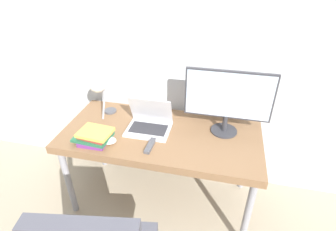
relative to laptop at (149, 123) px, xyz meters
The scene contains 9 objects.
ground_plane 0.86m from the laptop, 75.57° to the right, with size 12.00×12.00×0.00m, color tan.
wall_back 0.67m from the laptop, 75.96° to the left, with size 8.00×0.05×2.60m.
desk 0.15m from the laptop, 15.38° to the right, with size 1.50×0.71×0.72m.
laptop is the anchor object (origin of this frame).
monitor 0.61m from the laptop, ahead, with size 0.62×0.20×0.49m.
desk_lamp 0.47m from the laptop, behind, with size 0.13×0.26×0.39m.
book_stack 0.42m from the laptop, 143.99° to the right, with size 0.28×0.20×0.09m.
tv_remote 0.23m from the laptop, 72.34° to the right, with size 0.05×0.17×0.02m.
game_controller 0.34m from the laptop, 136.46° to the right, with size 0.14×0.09×0.04m.
Camera 1 is at (0.42, -1.21, 1.87)m, focal length 28.00 mm.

